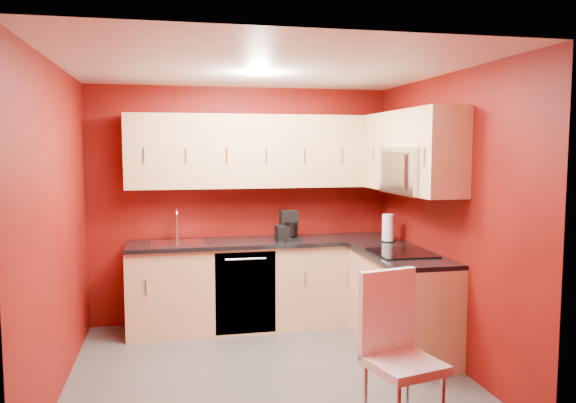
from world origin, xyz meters
name	(u,v)px	position (x,y,z in m)	size (l,w,h in m)	color
floor	(266,371)	(0.00, 0.00, 0.00)	(3.20, 3.20, 0.00)	#4B4846
ceiling	(265,67)	(0.00, 0.00, 2.50)	(3.20, 3.20, 0.00)	white
wall_back	(242,205)	(0.00, 1.50, 1.25)	(3.20, 3.20, 0.00)	maroon
wall_front	(311,258)	(0.00, -1.50, 1.25)	(3.20, 3.20, 0.00)	maroon
wall_left	(57,229)	(-1.60, 0.00, 1.25)	(3.00, 3.00, 0.00)	maroon
wall_right	(446,218)	(1.60, 0.00, 1.25)	(3.00, 3.00, 0.00)	maroon
base_cabinets_back	(266,285)	(0.20, 1.20, 0.43)	(2.80, 0.60, 0.87)	tan
base_cabinets_right	(401,303)	(1.30, 0.25, 0.43)	(0.60, 1.30, 0.87)	tan
countertop_back	(266,242)	(0.20, 1.19, 0.89)	(2.80, 0.63, 0.04)	black
countertop_right	(401,255)	(1.29, 0.23, 0.89)	(0.63, 1.27, 0.04)	black
upper_cabinets_back	(263,151)	(0.20, 1.32, 1.83)	(2.80, 0.35, 0.75)	#DBAB7C
upper_cabinets_right	(408,145)	(1.42, 0.44, 1.89)	(0.35, 1.55, 0.75)	#DBAB7C
microwave	(415,170)	(1.39, 0.20, 1.66)	(0.42, 0.76, 0.42)	silver
cooktop	(402,253)	(1.28, 0.20, 0.92)	(0.50, 0.55, 0.01)	black
sink	(177,239)	(-0.70, 1.20, 0.94)	(0.52, 0.42, 0.35)	silver
dishwasher_front	(246,293)	(-0.05, 0.91, 0.43)	(0.60, 0.02, 0.82)	black
downlight	(259,74)	(0.00, 0.30, 2.48)	(0.20, 0.20, 0.01)	white
coffee_maker	(291,226)	(0.45, 1.13, 1.06)	(0.18, 0.24, 0.30)	black
napkin_holder	(283,233)	(0.37, 1.12, 0.99)	(0.15, 0.15, 0.16)	black
paper_towel	(388,228)	(1.41, 0.85, 1.05)	(0.16, 0.16, 0.28)	white
dining_chair	(404,356)	(0.70, -1.20, 0.53)	(0.42, 0.44, 1.05)	white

